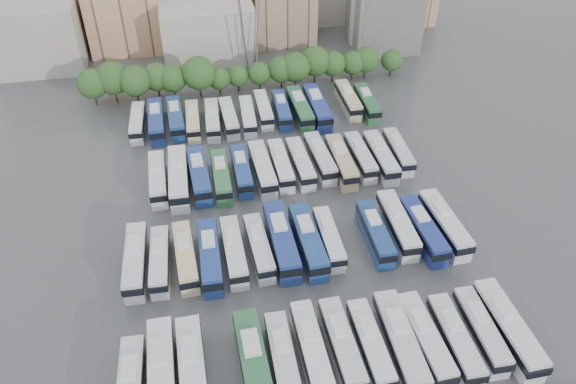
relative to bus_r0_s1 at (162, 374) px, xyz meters
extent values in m
plane|color=#424447|center=(18.18, 23.42, -2.01)|extent=(220.00, 220.00, 0.00)
cylinder|color=black|center=(-11.56, 65.44, -0.80)|extent=(0.36, 0.36, 2.43)
sphere|color=#234C1E|center=(-11.56, 65.44, 2.50)|extent=(5.83, 5.83, 5.83)
cylinder|color=black|center=(-7.71, 66.17, -0.67)|extent=(0.36, 0.36, 2.69)
sphere|color=#234C1E|center=(-7.71, 66.17, 2.98)|extent=(6.45, 6.45, 6.45)
cylinder|color=black|center=(-3.53, 64.67, -0.75)|extent=(0.36, 0.36, 2.53)
sphere|color=#234C1E|center=(-3.53, 64.67, 2.68)|extent=(6.07, 6.07, 6.07)
cylinder|color=black|center=(0.57, 66.25, -0.85)|extent=(0.36, 0.36, 2.34)
sphere|color=#234C1E|center=(0.57, 66.25, 2.33)|extent=(5.61, 5.61, 5.61)
cylinder|color=black|center=(3.64, 65.24, -0.89)|extent=(0.36, 0.36, 2.25)
sphere|color=#234C1E|center=(3.64, 65.24, 2.17)|extent=(5.41, 5.41, 5.41)
cylinder|color=black|center=(8.79, 64.74, -0.64)|extent=(0.36, 0.36, 2.75)
sphere|color=#234C1E|center=(8.79, 64.74, 3.10)|extent=(6.61, 6.61, 6.61)
cylinder|color=black|center=(12.67, 65.01, -1.09)|extent=(0.36, 0.36, 1.85)
sphere|color=#234C1E|center=(12.67, 65.01, 1.42)|extent=(4.43, 4.43, 4.43)
cylinder|color=black|center=(16.47, 65.60, -1.12)|extent=(0.36, 0.36, 1.80)
sphere|color=#234C1E|center=(16.47, 65.60, 1.32)|extent=(4.31, 4.31, 4.31)
cylinder|color=black|center=(20.82, 65.32, -1.04)|extent=(0.36, 0.36, 1.94)
sphere|color=#234C1E|center=(20.82, 65.32, 1.59)|extent=(4.66, 4.66, 4.66)
cylinder|color=black|center=(25.28, 65.15, -0.90)|extent=(0.36, 0.36, 2.23)
sphere|color=#234C1E|center=(25.28, 65.15, 2.12)|extent=(5.34, 5.34, 5.34)
cylinder|color=black|center=(28.06, 64.58, -0.77)|extent=(0.36, 0.36, 2.48)
sphere|color=#234C1E|center=(28.06, 64.58, 2.60)|extent=(5.96, 5.96, 5.96)
cylinder|color=black|center=(32.53, 66.23, -0.74)|extent=(0.36, 0.36, 2.56)
sphere|color=#234C1E|center=(32.53, 66.23, 2.74)|extent=(6.14, 6.14, 6.14)
cylinder|color=black|center=(36.25, 65.93, -0.93)|extent=(0.36, 0.36, 2.17)
sphere|color=#234C1E|center=(36.25, 65.93, 2.01)|extent=(5.20, 5.20, 5.20)
cylinder|color=black|center=(40.51, 66.01, -0.99)|extent=(0.36, 0.36, 2.05)
sphere|color=#234C1E|center=(40.51, 66.01, 1.79)|extent=(4.91, 4.91, 4.91)
cylinder|color=black|center=(43.38, 66.25, -0.90)|extent=(0.36, 0.36, 2.23)
sphere|color=#234C1E|center=(43.38, 66.25, 2.12)|extent=(5.35, 5.35, 5.35)
cylinder|color=black|center=(49.10, 66.17, -1.07)|extent=(0.36, 0.36, 1.90)
sphere|color=#234C1E|center=(49.10, 66.17, 1.51)|extent=(4.55, 4.55, 4.55)
cube|color=#9E998E|center=(-23.82, 85.42, 4.99)|extent=(18.00, 14.00, 14.00)
cube|color=tan|center=(-5.82, 91.42, 6.99)|extent=(16.00, 12.00, 18.00)
cube|color=#ADA89E|center=(12.18, 83.42, 3.99)|extent=(20.00, 14.00, 12.00)
cube|color=gray|center=(30.18, 89.42, 5.99)|extent=(14.00, 12.00, 16.00)
cube|color=tan|center=(-19.82, 101.42, 5.99)|extent=(16.00, 14.00, 16.00)
cube|color=gray|center=(4.18, 97.42, 2.99)|extent=(12.00, 10.00, 10.00)
cube|color=silver|center=(-3.22, 0.36, 1.50)|extent=(1.79, 3.18, 0.43)
cube|color=silver|center=(0.00, 0.01, -0.20)|extent=(2.79, 12.83, 3.63)
cube|color=black|center=(0.00, -0.15, 0.50)|extent=(2.92, 13.03, 1.07)
cube|color=silver|center=(-0.01, 1.61, 1.85)|extent=(1.83, 3.43, 0.47)
cube|color=silver|center=(3.24, -0.32, -0.21)|extent=(2.93, 12.80, 3.61)
cube|color=black|center=(3.24, -0.48, 0.48)|extent=(3.06, 13.00, 1.06)
cube|color=silver|center=(3.21, 1.28, 1.83)|extent=(1.86, 3.43, 0.47)
cube|color=#2B663D|center=(9.86, -0.88, -0.16)|extent=(3.06, 13.12, 3.70)
cube|color=black|center=(9.87, -1.05, 0.54)|extent=(3.19, 13.32, 1.09)
cube|color=silver|center=(9.83, 0.75, 1.93)|extent=(1.93, 3.52, 0.48)
cube|color=silver|center=(13.10, -0.74, -0.38)|extent=(2.64, 11.55, 3.26)
cube|color=black|center=(13.10, -0.88, 0.24)|extent=(2.76, 11.73, 0.96)
cube|color=silver|center=(13.13, 0.70, 1.46)|extent=(1.68, 3.10, 0.42)
cube|color=silver|center=(16.52, 0.23, -0.36)|extent=(2.52, 11.66, 3.30)
cube|color=black|center=(16.52, 0.08, 0.27)|extent=(2.64, 11.84, 0.97)
cube|color=silver|center=(16.51, 1.68, 1.50)|extent=(1.66, 3.11, 0.43)
cube|color=silver|center=(20.00, 0.01, -0.36)|extent=(2.64, 11.71, 3.31)
cube|color=black|center=(20.01, -0.14, 0.27)|extent=(2.76, 11.89, 0.97)
cube|color=silver|center=(19.98, 1.47, 1.51)|extent=(1.70, 3.14, 0.43)
cube|color=silver|center=(23.20, -0.54, -0.42)|extent=(2.42, 11.24, 3.18)
cube|color=black|center=(23.20, -0.68, 0.19)|extent=(2.53, 11.41, 0.94)
cube|color=silver|center=(23.19, 0.86, 1.38)|extent=(1.60, 3.00, 0.41)
cube|color=silver|center=(26.56, -1.06, -0.20)|extent=(3.09, 12.88, 3.63)
cube|color=black|center=(26.55, -1.22, 0.49)|extent=(3.22, 13.08, 1.07)
cube|color=silver|center=(26.60, 0.54, 1.85)|extent=(1.91, 3.47, 0.47)
cube|color=silver|center=(29.52, -1.09, -0.34)|extent=(2.83, 11.88, 3.35)
cube|color=black|center=(29.52, -1.24, 0.30)|extent=(2.96, 12.06, 0.98)
cube|color=silver|center=(29.48, 0.38, 1.55)|extent=(1.76, 3.20, 0.43)
cube|color=silver|center=(32.91, -1.72, -0.41)|extent=(2.61, 11.40, 3.22)
cube|color=black|center=(32.91, -1.87, 0.21)|extent=(2.72, 11.57, 0.95)
cube|color=silver|center=(32.93, -0.30, 1.41)|extent=(1.66, 3.06, 0.42)
cube|color=silver|center=(36.45, -1.06, -0.44)|extent=(2.64, 11.16, 3.14)
cube|color=black|center=(36.45, -1.20, 0.16)|extent=(2.75, 11.33, 0.92)
cube|color=silver|center=(36.49, 0.33, 1.33)|extent=(1.65, 3.00, 0.41)
cube|color=silver|center=(39.50, -1.60, -0.21)|extent=(2.91, 12.79, 3.61)
cube|color=black|center=(39.51, -1.76, 0.48)|extent=(3.04, 12.98, 1.06)
cube|color=silver|center=(39.48, -0.01, 1.83)|extent=(1.86, 3.43, 0.47)
cube|color=silver|center=(-3.10, 18.13, -0.32)|extent=(2.96, 12.06, 3.39)
cube|color=black|center=(-3.11, 17.98, 0.33)|extent=(3.09, 12.24, 1.00)
cube|color=silver|center=(-3.05, 19.62, 1.60)|extent=(1.81, 3.25, 0.44)
cube|color=silver|center=(0.02, 17.66, -0.47)|extent=(2.75, 10.97, 3.08)
cube|color=black|center=(0.01, 17.53, 0.12)|extent=(2.87, 11.13, 0.91)
cube|color=silver|center=(0.07, 19.02, 1.27)|extent=(1.66, 2.96, 0.40)
cube|color=beige|center=(3.38, 17.73, -0.41)|extent=(2.95, 11.43, 3.21)
cube|color=black|center=(3.39, 17.59, 0.20)|extent=(3.07, 11.61, 0.94)
cube|color=silver|center=(3.31, 19.15, 1.40)|extent=(1.75, 3.10, 0.42)
cube|color=navy|center=(6.60, 17.08, -0.32)|extent=(2.77, 12.02, 3.39)
cube|color=black|center=(6.60, 16.93, 0.33)|extent=(2.89, 12.20, 1.00)
cube|color=silver|center=(6.63, 18.58, 1.60)|extent=(1.76, 3.22, 0.44)
cube|color=silver|center=(9.83, 17.49, -0.40)|extent=(2.57, 11.44, 3.23)
cube|color=black|center=(9.83, 17.35, 0.22)|extent=(2.69, 11.62, 0.95)
cube|color=silver|center=(9.81, 18.92, 1.43)|extent=(1.66, 3.06, 0.42)
cube|color=silver|center=(13.27, 17.61, -0.44)|extent=(2.84, 11.18, 3.14)
cube|color=black|center=(13.28, 17.47, 0.16)|extent=(2.96, 11.35, 0.92)
cube|color=silver|center=(13.21, 19.00, 1.33)|extent=(1.70, 3.02, 0.41)
cube|color=navy|center=(16.42, 17.99, -0.13)|extent=(2.89, 13.29, 3.76)
cube|color=black|center=(16.43, 17.82, 0.58)|extent=(3.03, 13.49, 1.11)
cube|color=silver|center=(16.41, 19.65, 1.99)|extent=(1.90, 3.55, 0.49)
cube|color=navy|center=(20.01, 17.31, -0.23)|extent=(2.98, 12.68, 3.58)
cube|color=black|center=(20.01, 17.16, 0.46)|extent=(3.11, 12.87, 1.05)
cube|color=silver|center=(19.97, 18.89, 1.79)|extent=(1.87, 3.41, 0.46)
cube|color=silver|center=(23.04, 17.58, -0.50)|extent=(2.42, 10.70, 3.02)
cube|color=black|center=(23.03, 17.45, 0.08)|extent=(2.53, 10.86, 0.89)
cube|color=silver|center=(23.06, 18.92, 1.20)|extent=(1.55, 2.87, 0.39)
cube|color=navy|center=(29.61, 17.30, -0.40)|extent=(2.61, 11.41, 3.22)
cube|color=black|center=(29.61, 17.16, 0.21)|extent=(2.73, 11.58, 0.95)
cube|color=silver|center=(29.64, 18.72, 1.42)|extent=(1.66, 3.06, 0.42)
cube|color=silver|center=(33.24, 18.29, -0.30)|extent=(2.81, 12.17, 3.43)
cube|color=black|center=(33.23, 18.14, 0.36)|extent=(2.94, 12.35, 1.01)
cube|color=silver|center=(33.27, 19.81, 1.64)|extent=(1.78, 3.27, 0.44)
cube|color=navy|center=(36.35, 16.48, -0.32)|extent=(2.97, 12.03, 3.38)
cube|color=black|center=(36.35, 16.33, 0.33)|extent=(3.10, 12.21, 1.00)
cube|color=silver|center=(36.29, 17.97, 1.59)|extent=(1.81, 3.25, 0.44)
cube|color=silver|center=(39.78, 17.06, -0.27)|extent=(3.13, 12.43, 3.49)
cube|color=black|center=(39.78, 16.90, 0.40)|extent=(3.26, 12.62, 1.03)
cube|color=silver|center=(39.71, 18.60, 1.71)|extent=(1.88, 3.36, 0.45)
cube|color=silver|center=(0.04, 35.98, -0.37)|extent=(2.64, 11.63, 3.28)
cube|color=black|center=(0.04, 35.83, 0.26)|extent=(2.76, 11.80, 0.97)
cube|color=silver|center=(0.02, 37.42, 1.48)|extent=(1.69, 3.12, 0.43)
cube|color=silver|center=(3.25, 35.28, -0.13)|extent=(3.07, 13.36, 3.77)
cube|color=black|center=(3.25, 35.11, 0.59)|extent=(3.20, 13.56, 1.11)
cube|color=silver|center=(3.28, 36.95, 2.00)|extent=(1.95, 3.58, 0.49)
cube|color=navy|center=(6.43, 35.53, -0.26)|extent=(3.21, 12.46, 3.50)
cube|color=black|center=(6.44, 35.38, 0.40)|extent=(3.34, 12.65, 1.03)
cube|color=silver|center=(6.36, 37.07, 1.71)|extent=(1.90, 3.37, 0.45)
cube|color=#307141|center=(9.86, 34.69, -0.41)|extent=(2.55, 11.36, 3.21)
cube|color=black|center=(9.86, 34.54, 0.21)|extent=(2.66, 11.53, 0.94)
cube|color=silver|center=(9.88, 36.10, 1.41)|extent=(1.64, 3.04, 0.42)
cube|color=navy|center=(13.25, 35.72, -0.43)|extent=(2.40, 11.16, 3.16)
cube|color=black|center=(13.25, 35.58, 0.17)|extent=(2.51, 11.32, 0.93)
cube|color=silver|center=(13.26, 37.12, 1.35)|extent=(1.59, 2.98, 0.41)
cube|color=silver|center=(16.56, 35.32, -0.29)|extent=(2.98, 12.27, 3.45)
cube|color=black|center=(16.56, 35.17, 0.37)|extent=(3.11, 12.46, 1.02)
cube|color=silver|center=(16.51, 36.84, 1.66)|extent=(1.83, 3.31, 0.45)
cube|color=silver|center=(19.67, 35.87, -0.40)|extent=(2.52, 11.41, 3.23)
cube|color=black|center=(19.67, 35.73, 0.22)|extent=(2.63, 11.58, 0.95)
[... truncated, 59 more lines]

